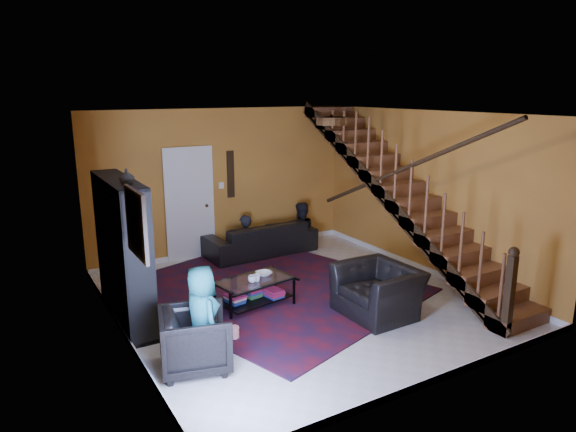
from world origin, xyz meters
name	(u,v)px	position (x,y,z in m)	size (l,w,h in m)	color
floor	(298,299)	(0.00, 0.00, 0.00)	(5.50, 5.50, 0.00)	beige
room	(185,285)	(-1.33, 1.33, 0.05)	(5.50, 5.50, 5.50)	#C1802A
staircase	(406,196)	(2.12, 0.00, 1.40)	(0.95, 5.02, 3.18)	brown
bookshelf	(124,254)	(-2.40, 0.60, 0.96)	(0.35, 1.80, 2.00)	black
door	(190,206)	(-0.70, 2.73, 1.02)	(0.82, 0.05, 2.05)	silver
framed_picture	(136,223)	(-2.57, -0.90, 1.75)	(0.04, 0.74, 0.74)	maroon
wall_hanging	(231,174)	(0.15, 2.73, 1.55)	(0.14, 0.03, 0.90)	black
ceiling_fixture	(331,121)	(0.00, -0.80, 2.74)	(0.40, 0.40, 0.10)	#3F2814
rug	(271,288)	(-0.14, 0.61, 0.01)	(3.65, 4.17, 0.02)	#440C15
sofa	(261,238)	(0.56, 2.30, 0.32)	(2.17, 0.85, 0.63)	black
armchair_left	(195,340)	(-2.05, -1.10, 0.36)	(0.76, 0.78, 0.71)	black
armchair_right	(378,291)	(0.71, -1.02, 0.35)	(1.09, 0.95, 0.71)	black
person_adult_a	(245,247)	(0.24, 2.35, 0.18)	(0.46, 0.30, 1.26)	black
person_adult_b	(300,235)	(1.50, 2.35, 0.23)	(0.66, 0.52, 1.36)	black
person_child	(202,317)	(-1.95, -1.08, 0.61)	(0.59, 0.39, 1.21)	#1C696B
coffee_table	(254,291)	(-0.67, 0.14, 0.23)	(1.18, 0.81, 0.41)	black
cup_a	(252,279)	(-0.75, 0.04, 0.46)	(0.13, 0.13, 0.10)	#999999
cup_b	(257,278)	(-0.67, 0.05, 0.46)	(0.11, 0.11, 0.10)	#999999
bowl	(264,274)	(-0.47, 0.21, 0.44)	(0.23, 0.23, 0.06)	#999999
vase	(127,177)	(-2.41, 0.10, 2.10)	(0.18, 0.18, 0.19)	#999999
popcorn_bucket	(234,332)	(-1.38, -0.68, 0.09)	(0.13, 0.13, 0.15)	red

